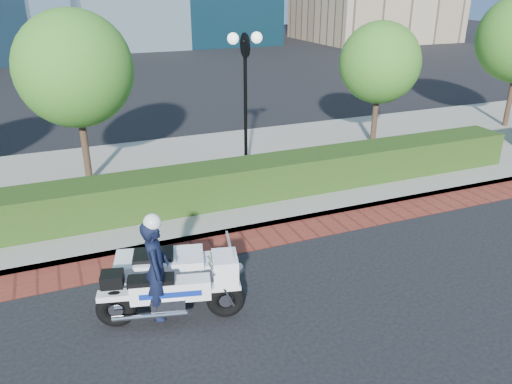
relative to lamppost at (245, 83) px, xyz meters
name	(u,v)px	position (x,y,z in m)	size (l,w,h in m)	color
ground	(291,269)	(-1.00, -5.20, -2.96)	(120.00, 120.00, 0.00)	black
brick_strip	(263,237)	(-1.00, -3.70, -2.95)	(60.00, 1.00, 0.01)	maroon
sidewalk	(207,173)	(-1.00, 0.80, -2.88)	(60.00, 8.00, 0.15)	gray
hedge_main	(233,182)	(-1.00, -1.60, -2.31)	(18.00, 1.20, 1.00)	black
lamppost	(245,83)	(0.00, 0.00, 0.00)	(1.02, 0.70, 4.21)	black
tree_b	(74,69)	(-4.50, 1.30, 0.48)	(3.20, 3.20, 4.89)	#332319
tree_c	(380,63)	(5.50, 1.30, 0.09)	(2.80, 2.80, 4.30)	#332319
police_motorcycle	(165,275)	(-3.75, -5.60, -2.23)	(2.61, 2.18, 2.14)	black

